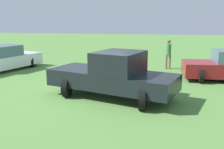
{
  "coord_description": "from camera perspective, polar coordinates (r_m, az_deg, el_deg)",
  "views": [
    {
      "loc": [
        -10.07,
        -2.65,
        3.0
      ],
      "look_at": [
        -0.63,
        -0.91,
        0.9
      ],
      "focal_mm": 41.36,
      "sensor_mm": 36.0,
      "label": 1
    }
  ],
  "objects": [
    {
      "name": "ground_plane",
      "position": [
        10.84,
        -4.13,
        -3.77
      ],
      "size": [
        80.0,
        80.0,
        0.0
      ],
      "primitive_type": "plane",
      "color": "#54843D"
    },
    {
      "name": "pickup_truck",
      "position": [
        9.77,
        0.66,
        0.06
      ],
      "size": [
        3.28,
        5.23,
        1.8
      ],
      "rotation": [
        0.0,
        0.0,
        1.26
      ],
      "color": "black",
      "rests_on": "ground_plane"
    },
    {
      "name": "person_bystander",
      "position": [
        15.82,
        12.34,
        4.8
      ],
      "size": [
        0.34,
        0.34,
        1.77
      ],
      "rotation": [
        0.0,
        0.0,
        3.06
      ],
      "color": "#7A6B51",
      "rests_on": "ground_plane"
    },
    {
      "name": "traffic_cone",
      "position": [
        15.23,
        -2.35,
        2.01
      ],
      "size": [
        0.32,
        0.32,
        0.55
      ],
      "primitive_type": "cone",
      "color": "orange",
      "rests_on": "ground_plane"
    },
    {
      "name": "sedan_near",
      "position": [
        16.43,
        -22.68,
        3.22
      ],
      "size": [
        4.67,
        3.02,
        1.46
      ],
      "rotation": [
        0.0,
        0.0,
        5.98
      ],
      "color": "black",
      "rests_on": "ground_plane"
    }
  ]
}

